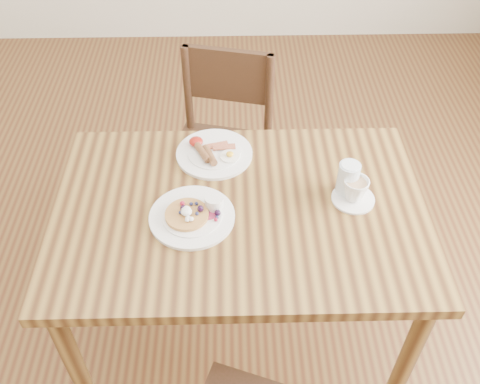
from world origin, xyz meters
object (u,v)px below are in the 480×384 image
(dining_table, at_px, (240,228))
(breakfast_plate, at_px, (213,153))
(teacup_saucer, at_px, (355,191))
(water_glass, at_px, (348,179))
(pancake_plate, at_px, (194,214))
(chair_far, at_px, (222,144))

(dining_table, distance_m, breakfast_plate, 0.30)
(dining_table, bearing_deg, teacup_saucer, 4.24)
(water_glass, bearing_deg, pancake_plate, -168.42)
(chair_far, relative_size, teacup_saucer, 6.29)
(water_glass, bearing_deg, breakfast_plate, 155.81)
(pancake_plate, xyz_separation_m, teacup_saucer, (0.51, 0.07, 0.02))
(chair_far, bearing_deg, dining_table, 108.83)
(breakfast_plate, bearing_deg, water_glass, -24.19)
(chair_far, height_order, pancake_plate, chair_far)
(dining_table, bearing_deg, water_glass, 10.08)
(chair_far, distance_m, pancake_plate, 0.73)
(pancake_plate, bearing_deg, breakfast_plate, 79.15)
(chair_far, distance_m, breakfast_plate, 0.46)
(dining_table, height_order, teacup_saucer, teacup_saucer)
(chair_far, bearing_deg, breakfast_plate, 99.03)
(dining_table, height_order, water_glass, water_glass)
(dining_table, xyz_separation_m, pancake_plate, (-0.15, -0.04, 0.11))
(teacup_saucer, bearing_deg, pancake_plate, -172.61)
(water_glass, bearing_deg, dining_table, -169.92)
(pancake_plate, bearing_deg, dining_table, 15.07)
(pancake_plate, distance_m, water_glass, 0.51)
(teacup_saucer, height_order, water_glass, water_glass)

